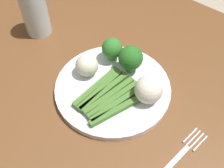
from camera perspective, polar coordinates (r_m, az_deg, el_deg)
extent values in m
cube|color=brown|center=(0.61, -2.41, -4.89)|extent=(1.28, 0.92, 0.04)
cylinder|color=brown|center=(1.36, -9.34, 10.40)|extent=(0.07, 0.07, 0.70)
cylinder|color=white|center=(0.60, 0.00, -0.74)|extent=(0.25, 0.25, 0.01)
cube|color=#47752D|center=(0.55, 1.55, -5.17)|extent=(0.05, 0.13, 0.01)
cube|color=#47752D|center=(0.56, 1.05, -4.14)|extent=(0.04, 0.13, 0.01)
cube|color=#47752D|center=(0.57, 0.28, -3.30)|extent=(0.04, 0.13, 0.01)
cube|color=#47752D|center=(0.57, -0.53, -2.51)|extent=(0.03, 0.14, 0.01)
cube|color=#47752D|center=(0.58, -1.41, -1.80)|extent=(0.02, 0.14, 0.01)
cube|color=#47752D|center=(0.58, -2.42, -1.23)|extent=(0.01, 0.13, 0.01)
cube|color=#47752D|center=(0.59, -3.30, -0.57)|extent=(0.02, 0.14, 0.01)
cylinder|color=#568E33|center=(0.62, 3.53, 3.70)|extent=(0.02, 0.02, 0.02)
sphere|color=#286B23|center=(0.60, 3.67, 5.64)|extent=(0.05, 0.05, 0.05)
cylinder|color=#609E3D|center=(0.65, 0.02, 5.81)|extent=(0.02, 0.02, 0.02)
sphere|color=#337A2D|center=(0.63, 0.02, 7.51)|extent=(0.05, 0.05, 0.05)
sphere|color=white|center=(0.56, 7.66, -1.18)|extent=(0.06, 0.06, 0.06)
sphere|color=silver|center=(0.60, -5.28, 3.91)|extent=(0.05, 0.05, 0.05)
cube|color=silver|center=(0.53, 11.66, -16.78)|extent=(0.02, 0.12, 0.00)
cube|color=silver|center=(0.56, 17.98, -11.77)|extent=(0.01, 0.05, 0.00)
cube|color=silver|center=(0.56, 17.33, -11.28)|extent=(0.01, 0.05, 0.00)
cube|color=silver|center=(0.57, 16.67, -10.79)|extent=(0.01, 0.05, 0.00)
cube|color=silver|center=(0.57, 16.02, -10.30)|extent=(0.01, 0.05, 0.00)
cylinder|color=silver|center=(0.74, -15.83, 14.22)|extent=(0.07, 0.07, 0.12)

